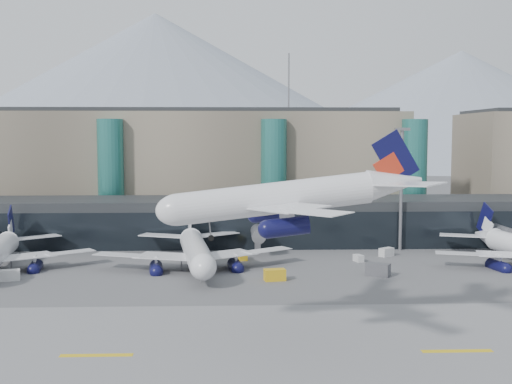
% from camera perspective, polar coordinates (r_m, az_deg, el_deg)
% --- Properties ---
extents(ground, '(900.00, 900.00, 0.00)m').
position_cam_1_polar(ground, '(87.41, 1.31, -10.92)').
color(ground, '#515154').
rests_on(ground, ground).
extents(runway_strip, '(400.00, 40.00, 0.04)m').
position_cam_1_polar(runway_strip, '(73.13, 2.01, -14.14)').
color(runway_strip, slate).
rests_on(runway_strip, ground).
extents(runway_markings, '(128.00, 1.00, 0.02)m').
position_cam_1_polar(runway_markings, '(73.12, 2.01, -14.12)').
color(runway_markings, gold).
rests_on(runway_markings, ground).
extents(concourse, '(170.00, 27.00, 10.00)m').
position_cam_1_polar(concourse, '(142.98, -0.03, -2.60)').
color(concourse, black).
rests_on(concourse, ground).
extents(terminal_main, '(130.00, 30.00, 31.00)m').
position_cam_1_polar(terminal_main, '(175.25, -8.59, 2.20)').
color(terminal_main, gray).
rests_on(terminal_main, ground).
extents(teal_towers, '(116.40, 19.40, 46.00)m').
position_cam_1_polar(teal_towers, '(158.53, -5.65, 1.41)').
color(teal_towers, '#287169').
rests_on(teal_towers, ground).
extents(mountain_ridge, '(910.00, 400.00, 110.00)m').
position_cam_1_polar(mountain_ridge, '(464.85, 0.58, 7.76)').
color(mountain_ridge, gray).
rests_on(mountain_ridge, ground).
extents(lightmast_mid, '(3.00, 1.20, 25.60)m').
position_cam_1_polar(lightmast_mid, '(136.76, 12.79, 0.90)').
color(lightmast_mid, slate).
rests_on(lightmast_mid, ground).
extents(hero_jet, '(31.99, 32.54, 10.50)m').
position_cam_1_polar(hero_jet, '(74.21, 4.11, 0.37)').
color(hero_jet, silver).
rests_on(hero_jet, ground).
extents(jet_parked_mid, '(37.83, 37.88, 12.29)m').
position_cam_1_polar(jet_parked_mid, '(118.25, -5.48, -4.40)').
color(jet_parked_mid, silver).
rests_on(jet_parked_mid, ground).
extents(veh_a, '(3.54, 2.60, 1.78)m').
position_cam_1_polar(veh_a, '(114.83, -21.03, -6.92)').
color(veh_a, silver).
rests_on(veh_a, ground).
extents(veh_b, '(1.89, 2.61, 1.37)m').
position_cam_1_polar(veh_b, '(124.56, -1.19, -5.75)').
color(veh_b, gold).
rests_on(veh_b, ground).
extents(veh_c, '(4.46, 3.73, 2.19)m').
position_cam_1_polar(veh_c, '(112.55, 10.79, -6.80)').
color(veh_c, '#48484D').
rests_on(veh_c, ground).
extents(veh_d, '(3.31, 3.01, 1.68)m').
position_cam_1_polar(veh_d, '(130.82, 11.52, -5.26)').
color(veh_d, silver).
rests_on(veh_d, ground).
extents(veh_g, '(1.93, 2.52, 1.30)m').
position_cam_1_polar(veh_g, '(124.56, 9.09, -5.83)').
color(veh_g, silver).
rests_on(veh_g, ground).
extents(veh_h, '(3.74, 2.40, 1.92)m').
position_cam_1_polar(veh_h, '(107.27, 1.68, -7.37)').
color(veh_h, gold).
rests_on(veh_h, ground).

